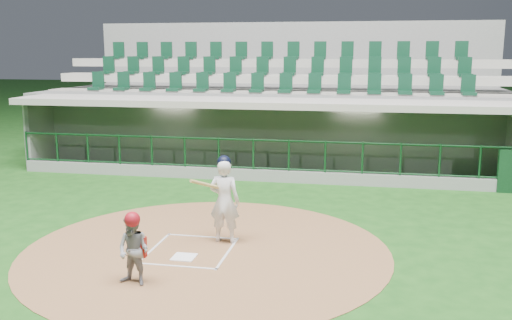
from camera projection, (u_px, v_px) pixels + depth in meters
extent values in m
plane|color=#164614|center=(195.00, 246.00, 11.46)|extent=(120.00, 120.00, 0.00)
cylinder|color=brown|center=(207.00, 250.00, 11.21)|extent=(7.20, 7.20, 0.01)
cube|color=white|center=(184.00, 257.00, 10.78)|extent=(0.43, 0.43, 0.02)
cube|color=silver|center=(154.00, 248.00, 11.31)|extent=(0.05, 1.80, 0.01)
cube|color=silver|center=(228.00, 253.00, 11.03)|extent=(0.05, 1.80, 0.01)
cube|color=silver|center=(203.00, 237.00, 11.99)|extent=(1.55, 0.05, 0.01)
cube|color=silver|center=(176.00, 266.00, 10.35)|extent=(1.55, 0.05, 0.01)
cube|color=slate|center=(263.00, 187.00, 18.79)|extent=(15.00, 3.00, 0.10)
cube|color=gray|center=(271.00, 138.00, 20.07)|extent=(15.00, 0.20, 2.70)
cube|color=#B2AD9D|center=(270.00, 131.00, 19.90)|extent=(13.50, 0.04, 0.90)
cube|color=slate|center=(52.00, 138.00, 19.95)|extent=(0.20, 3.00, 2.70)
cube|color=gray|center=(508.00, 153.00, 17.10)|extent=(0.20, 3.00, 2.70)
cube|color=#A19B92|center=(261.00, 101.00, 18.01)|extent=(15.40, 3.50, 0.20)
cube|color=gray|center=(253.00, 176.00, 17.16)|extent=(15.00, 0.15, 0.40)
cube|color=black|center=(253.00, 124.00, 16.87)|extent=(15.00, 0.01, 0.95)
cube|color=brown|center=(268.00, 172.00, 19.75)|extent=(12.75, 0.40, 0.45)
cube|color=white|center=(174.00, 103.00, 18.84)|extent=(1.30, 0.35, 0.04)
cube|color=white|center=(358.00, 106.00, 17.71)|extent=(1.30, 0.35, 0.04)
imported|color=#A61116|center=(161.00, 154.00, 20.19)|extent=(1.08, 0.76, 1.53)
imported|color=#AB1312|center=(205.00, 156.00, 19.65)|extent=(0.98, 0.66, 1.55)
imported|color=#9F1111|center=(344.00, 159.00, 18.81)|extent=(0.85, 0.59, 1.67)
imported|color=#AE1D12|center=(424.00, 163.00, 18.35)|extent=(1.57, 0.78, 1.62)
cube|color=slate|center=(278.00, 123.00, 21.60)|extent=(17.00, 6.50, 2.50)
cube|color=gray|center=(272.00, 96.00, 19.94)|extent=(16.60, 0.95, 0.30)
cube|color=#AAA79A|center=(276.00, 79.00, 20.75)|extent=(16.60, 0.95, 0.30)
cube|color=#9C988D|center=(280.00, 63.00, 21.56)|extent=(16.60, 0.95, 0.30)
cube|color=gray|center=(291.00, 82.00, 24.57)|extent=(17.00, 0.25, 5.05)
imported|color=white|center=(224.00, 201.00, 11.52)|extent=(0.64, 0.44, 1.72)
sphere|color=black|center=(224.00, 162.00, 11.36)|extent=(0.28, 0.28, 0.28)
cylinder|color=tan|center=(209.00, 185.00, 11.25)|extent=(0.58, 0.79, 0.39)
imported|color=gray|center=(134.00, 251.00, 9.45)|extent=(0.65, 0.56, 1.18)
sphere|color=maroon|center=(132.00, 219.00, 9.35)|extent=(0.26, 0.26, 0.26)
cube|color=#A71812|center=(137.00, 247.00, 9.59)|extent=(0.32, 0.10, 0.35)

